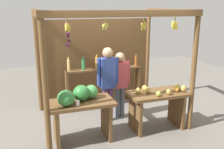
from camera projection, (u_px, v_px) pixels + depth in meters
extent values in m
plane|color=slate|center=(109.00, 118.00, 5.90)|extent=(12.00, 12.00, 0.00)
cylinder|color=brown|center=(45.00, 87.00, 4.21)|extent=(0.10, 0.10, 2.43)
cylinder|color=brown|center=(193.00, 73.00, 5.10)|extent=(0.10, 0.10, 2.43)
cylinder|color=brown|center=(38.00, 62.00, 6.06)|extent=(0.10, 0.10, 2.43)
cylinder|color=brown|center=(148.00, 55.00, 6.96)|extent=(0.10, 0.10, 2.43)
cube|color=brown|center=(127.00, 13.00, 4.35)|extent=(2.97, 0.12, 0.12)
cube|color=brown|center=(37.00, 13.00, 4.84)|extent=(0.12, 2.13, 0.12)
cube|color=brown|center=(170.00, 12.00, 5.73)|extent=(0.12, 2.13, 0.12)
cube|color=#52381E|center=(96.00, 63.00, 6.56)|extent=(2.87, 0.04, 2.19)
cylinder|color=brown|center=(144.00, 19.00, 4.58)|extent=(0.02, 0.02, 0.06)
ellipsoid|color=gold|center=(145.00, 27.00, 4.62)|extent=(0.04, 0.07, 0.14)
ellipsoid|color=gold|center=(144.00, 26.00, 4.65)|extent=(0.09, 0.06, 0.14)
ellipsoid|color=gold|center=(142.00, 27.00, 4.63)|extent=(0.07, 0.06, 0.14)
ellipsoid|color=gold|center=(142.00, 27.00, 4.60)|extent=(0.04, 0.08, 0.14)
ellipsoid|color=gold|center=(144.00, 26.00, 4.57)|extent=(0.08, 0.06, 0.14)
ellipsoid|color=gold|center=(145.00, 25.00, 4.59)|extent=(0.05, 0.05, 0.14)
cylinder|color=brown|center=(106.00, 20.00, 4.36)|extent=(0.02, 0.02, 0.06)
ellipsoid|color=#D1CC4C|center=(107.00, 25.00, 4.39)|extent=(0.04, 0.06, 0.11)
ellipsoid|color=#D1CC4C|center=(106.00, 27.00, 4.43)|extent=(0.07, 0.06, 0.11)
ellipsoid|color=#D1CC4C|center=(104.00, 26.00, 4.41)|extent=(0.05, 0.05, 0.11)
ellipsoid|color=#D1CC4C|center=(103.00, 27.00, 4.39)|extent=(0.04, 0.05, 0.11)
ellipsoid|color=#D1CC4C|center=(105.00, 27.00, 4.37)|extent=(0.05, 0.04, 0.11)
ellipsoid|color=#D1CC4C|center=(107.00, 25.00, 4.36)|extent=(0.05, 0.04, 0.11)
cylinder|color=brown|center=(67.00, 21.00, 4.20)|extent=(0.02, 0.02, 0.06)
ellipsoid|color=gold|center=(69.00, 29.00, 4.24)|extent=(0.04, 0.07, 0.13)
ellipsoid|color=gold|center=(68.00, 28.00, 4.27)|extent=(0.06, 0.05, 0.13)
ellipsoid|color=gold|center=(66.00, 28.00, 4.25)|extent=(0.07, 0.05, 0.14)
ellipsoid|color=gold|center=(66.00, 27.00, 4.21)|extent=(0.04, 0.08, 0.13)
ellipsoid|color=gold|center=(67.00, 27.00, 4.19)|extent=(0.05, 0.04, 0.13)
ellipsoid|color=gold|center=(68.00, 27.00, 4.20)|extent=(0.06, 0.05, 0.13)
cylinder|color=brown|center=(175.00, 19.00, 4.79)|extent=(0.02, 0.02, 0.06)
ellipsoid|color=yellow|center=(176.00, 25.00, 4.83)|extent=(0.04, 0.06, 0.15)
ellipsoid|color=yellow|center=(175.00, 26.00, 4.86)|extent=(0.08, 0.07, 0.16)
ellipsoid|color=yellow|center=(173.00, 25.00, 4.84)|extent=(0.06, 0.04, 0.15)
ellipsoid|color=yellow|center=(173.00, 25.00, 4.82)|extent=(0.05, 0.06, 0.15)
ellipsoid|color=yellow|center=(174.00, 25.00, 4.80)|extent=(0.06, 0.07, 0.16)
ellipsoid|color=yellow|center=(175.00, 25.00, 4.80)|extent=(0.07, 0.04, 0.15)
ellipsoid|color=yellow|center=(177.00, 27.00, 4.80)|extent=(0.08, 0.07, 0.16)
cylinder|color=#4C422D|center=(68.00, 35.00, 4.45)|extent=(0.01, 0.01, 0.55)
sphere|color=#511938|center=(66.00, 23.00, 4.40)|extent=(0.06, 0.06, 0.06)
sphere|color=#601E42|center=(68.00, 26.00, 4.44)|extent=(0.06, 0.06, 0.06)
sphere|color=#511938|center=(68.00, 29.00, 4.40)|extent=(0.07, 0.07, 0.07)
sphere|color=#511938|center=(68.00, 34.00, 4.43)|extent=(0.06, 0.06, 0.06)
sphere|color=#47142D|center=(68.00, 36.00, 4.44)|extent=(0.06, 0.06, 0.06)
sphere|color=#511938|center=(69.00, 41.00, 4.51)|extent=(0.06, 0.06, 0.06)
sphere|color=#601E42|center=(68.00, 45.00, 4.46)|extent=(0.07, 0.07, 0.07)
cube|color=brown|center=(81.00, 103.00, 4.76)|extent=(1.20, 0.64, 0.06)
cube|color=brown|center=(56.00, 126.00, 4.71)|extent=(0.06, 0.58, 0.73)
cube|color=brown|center=(106.00, 119.00, 5.01)|extent=(0.06, 0.58, 0.73)
ellipsoid|color=#429347|center=(91.00, 92.00, 4.89)|extent=(0.30, 0.30, 0.26)
ellipsoid|color=#2D7533|center=(66.00, 98.00, 4.51)|extent=(0.41, 0.41, 0.28)
ellipsoid|color=#2D7533|center=(81.00, 93.00, 4.75)|extent=(0.44, 0.44, 0.30)
cylinder|color=white|center=(78.00, 103.00, 4.54)|extent=(0.07, 0.07, 0.09)
cube|color=brown|center=(157.00, 94.00, 5.25)|extent=(1.20, 0.64, 0.06)
cube|color=brown|center=(135.00, 115.00, 5.20)|extent=(0.06, 0.58, 0.73)
cube|color=brown|center=(176.00, 109.00, 5.50)|extent=(0.06, 0.58, 0.73)
ellipsoid|color=#A8B24C|center=(177.00, 87.00, 5.33)|extent=(0.14, 0.14, 0.15)
ellipsoid|color=#CC7038|center=(177.00, 86.00, 5.41)|extent=(0.14, 0.14, 0.13)
ellipsoid|color=#B79E47|center=(147.00, 90.00, 5.17)|extent=(0.12, 0.12, 0.14)
ellipsoid|color=#A8B24C|center=(158.00, 94.00, 5.00)|extent=(0.13, 0.13, 0.11)
ellipsoid|color=#B79E47|center=(144.00, 88.00, 5.29)|extent=(0.15, 0.15, 0.13)
ellipsoid|color=#B79E47|center=(169.00, 92.00, 5.08)|extent=(0.10, 0.10, 0.12)
ellipsoid|color=gold|center=(177.00, 89.00, 5.25)|extent=(0.14, 0.14, 0.11)
ellipsoid|color=#B79E47|center=(138.00, 91.00, 5.15)|extent=(0.13, 0.13, 0.13)
ellipsoid|color=#B79E47|center=(184.00, 88.00, 5.26)|extent=(0.16, 0.16, 0.15)
cube|color=brown|center=(67.00, 91.00, 6.21)|extent=(0.05, 0.20, 1.00)
cube|color=brown|center=(138.00, 84.00, 6.79)|extent=(0.05, 0.20, 1.00)
cube|color=brown|center=(104.00, 69.00, 6.38)|extent=(1.86, 0.22, 0.04)
cylinder|color=#D8B266|center=(69.00, 65.00, 6.06)|extent=(0.07, 0.07, 0.28)
cylinder|color=#D8B266|center=(68.00, 58.00, 6.02)|extent=(0.03, 0.03, 0.06)
cylinder|color=#338C4C|center=(83.00, 64.00, 6.17)|extent=(0.07, 0.07, 0.27)
cylinder|color=#338C4C|center=(83.00, 58.00, 6.13)|extent=(0.03, 0.03, 0.06)
cylinder|color=gold|center=(97.00, 63.00, 6.28)|extent=(0.07, 0.07, 0.30)
cylinder|color=gold|center=(97.00, 56.00, 6.23)|extent=(0.03, 0.03, 0.06)
cylinder|color=#994C1E|center=(111.00, 63.00, 6.39)|extent=(0.08, 0.08, 0.26)
cylinder|color=#994C1E|center=(111.00, 56.00, 6.35)|extent=(0.03, 0.03, 0.06)
cylinder|color=#D8B266|center=(124.00, 62.00, 6.50)|extent=(0.06, 0.06, 0.24)
cylinder|color=#D8B266|center=(124.00, 56.00, 6.47)|extent=(0.03, 0.03, 0.06)
cylinder|color=#994C1E|center=(136.00, 61.00, 6.61)|extent=(0.07, 0.07, 0.25)
cylinder|color=#994C1E|center=(136.00, 55.00, 6.57)|extent=(0.03, 0.03, 0.06)
cylinder|color=#56376B|center=(105.00, 105.00, 5.67)|extent=(0.11, 0.11, 0.78)
cylinder|color=#56376B|center=(110.00, 104.00, 5.71)|extent=(0.11, 0.11, 0.78)
cube|color=#2D428C|center=(108.00, 73.00, 5.51)|extent=(0.32, 0.19, 0.66)
cylinder|color=#2D428C|center=(99.00, 72.00, 5.44)|extent=(0.08, 0.08, 0.59)
cylinder|color=#2D428C|center=(117.00, 71.00, 5.56)|extent=(0.08, 0.08, 0.59)
sphere|color=tan|center=(108.00, 53.00, 5.39)|extent=(0.22, 0.22, 0.22)
cylinder|color=slate|center=(117.00, 102.00, 5.90)|extent=(0.11, 0.11, 0.71)
cylinder|color=slate|center=(122.00, 102.00, 5.94)|extent=(0.11, 0.11, 0.71)
cube|color=#BF474C|center=(120.00, 75.00, 5.75)|extent=(0.32, 0.19, 0.60)
cylinder|color=#BF474C|center=(111.00, 74.00, 5.68)|extent=(0.08, 0.08, 0.54)
cylinder|color=#BF474C|center=(128.00, 73.00, 5.80)|extent=(0.08, 0.08, 0.54)
sphere|color=tan|center=(120.00, 57.00, 5.64)|extent=(0.20, 0.20, 0.20)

